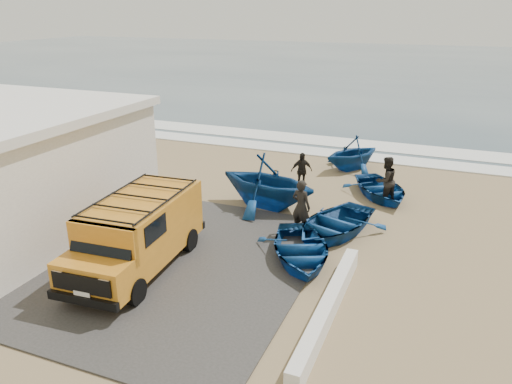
% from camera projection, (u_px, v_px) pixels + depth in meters
% --- Properties ---
extents(ground, '(160.00, 160.00, 0.00)m').
position_uv_depth(ground, '(208.00, 239.00, 17.24)').
color(ground, '#937B55').
extents(slab, '(12.00, 10.00, 0.05)m').
position_uv_depth(slab, '(125.00, 253.00, 16.19)').
color(slab, '#403D3A').
rests_on(slab, ground).
extents(ocean, '(180.00, 88.00, 0.01)m').
position_uv_depth(ocean, '(402.00, 67.00, 65.89)').
color(ocean, '#385166').
rests_on(ocean, ground).
extents(surf_line, '(180.00, 1.60, 0.06)m').
position_uv_depth(surf_line, '(307.00, 151.00, 27.65)').
color(surf_line, white).
rests_on(surf_line, ground).
extents(surf_wash, '(180.00, 2.20, 0.04)m').
position_uv_depth(surf_wash, '(319.00, 140.00, 29.83)').
color(surf_wash, white).
rests_on(surf_wash, ground).
extents(parapet, '(0.35, 6.00, 0.55)m').
position_uv_depth(parapet, '(328.00, 308.00, 12.78)').
color(parapet, silver).
rests_on(parapet, ground).
extents(van, '(2.41, 5.40, 2.26)m').
position_uv_depth(van, '(138.00, 231.00, 14.94)').
color(van, orange).
rests_on(van, ground).
extents(boat_near_left, '(3.90, 4.42, 0.76)m').
position_uv_depth(boat_near_left, '(300.00, 249.00, 15.65)').
color(boat_near_left, navy).
rests_on(boat_near_left, ground).
extents(boat_near_right, '(3.91, 4.63, 0.82)m').
position_uv_depth(boat_near_right, '(334.00, 223.00, 17.45)').
color(boat_near_right, navy).
rests_on(boat_near_right, ground).
extents(boat_mid_left, '(4.71, 4.26, 2.16)m').
position_uv_depth(boat_mid_left, '(267.00, 181.00, 19.66)').
color(boat_mid_left, navy).
rests_on(boat_mid_left, ground).
extents(boat_mid_right, '(4.06, 4.37, 0.74)m').
position_uv_depth(boat_mid_right, '(381.00, 189.00, 20.86)').
color(boat_mid_right, navy).
rests_on(boat_mid_right, ground).
extents(boat_far_left, '(4.07, 4.18, 1.67)m').
position_uv_depth(boat_far_left, '(352.00, 153.00, 24.33)').
color(boat_far_left, navy).
rests_on(boat_far_left, ground).
extents(fisherman_front, '(0.82, 0.65, 1.96)m').
position_uv_depth(fisherman_front, '(301.00, 207.00, 17.39)').
color(fisherman_front, black).
rests_on(fisherman_front, ground).
extents(fisherman_middle, '(1.18, 1.21, 1.97)m').
position_uv_depth(fisherman_middle, '(386.00, 181.00, 19.99)').
color(fisherman_middle, black).
rests_on(fisherman_middle, ground).
extents(fisherman_back, '(1.02, 0.86, 1.63)m').
position_uv_depth(fisherman_back, '(301.00, 171.00, 21.73)').
color(fisherman_back, black).
rests_on(fisherman_back, ground).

